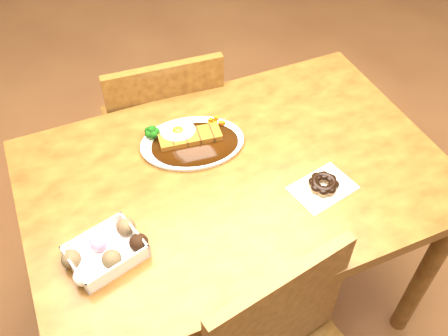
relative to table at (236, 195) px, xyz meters
name	(u,v)px	position (x,y,z in m)	size (l,w,h in m)	color
ground	(233,300)	(0.00, 0.00, -0.65)	(6.00, 6.00, 0.00)	brown
table	(236,195)	(0.00, 0.00, 0.00)	(1.20, 0.80, 0.75)	#4B280F
chair_far	(164,131)	(-0.06, 0.53, -0.17)	(0.45, 0.45, 0.87)	#4B280F
katsu_curry_plate	(190,140)	(-0.08, 0.16, 0.11)	(0.34, 0.28, 0.06)	white
donut_box	(106,251)	(-0.41, -0.13, 0.12)	(0.21, 0.17, 0.05)	white
pon_de_ring	(324,184)	(0.20, -0.15, 0.12)	(0.19, 0.15, 0.03)	silver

